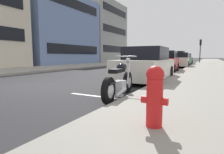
{
  "coord_description": "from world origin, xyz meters",
  "views": [
    {
      "loc": [
        -4.2,
        -5.87,
        1.1
      ],
      "look_at": [
        0.23,
        -3.55,
        0.53
      ],
      "focal_mm": 29.48,
      "sensor_mm": 36.0,
      "label": 1
    }
  ],
  "objects_px": {
    "parked_car_mid_block": "(164,62)",
    "traffic_signal_near_corner": "(200,46)",
    "parked_car_second_in_row": "(179,60)",
    "parked_motorcycle": "(120,81)",
    "parked_car_behind_motorcycle": "(146,65)",
    "parked_car_at_intersection": "(183,59)",
    "fire_hydrant": "(155,95)",
    "crossing_truck": "(173,57)",
    "car_opposite_curb": "(134,59)"
  },
  "relations": [
    {
      "from": "parked_car_mid_block",
      "to": "parked_car_second_in_row",
      "type": "distance_m",
      "value": 6.12
    },
    {
      "from": "parked_car_second_in_row",
      "to": "car_opposite_curb",
      "type": "height_order",
      "value": "parked_car_second_in_row"
    },
    {
      "from": "parked_car_second_in_row",
      "to": "crossing_truck",
      "type": "xyz_separation_m",
      "value": [
        13.09,
        2.77,
        0.33
      ]
    },
    {
      "from": "parked_car_behind_motorcycle",
      "to": "fire_hydrant",
      "type": "xyz_separation_m",
      "value": [
        -5.59,
        -1.86,
        -0.11
      ]
    },
    {
      "from": "parked_car_mid_block",
      "to": "parked_car_second_in_row",
      "type": "bearing_deg",
      "value": -5.82
    },
    {
      "from": "parked_motorcycle",
      "to": "traffic_signal_near_corner",
      "type": "distance_m",
      "value": 26.24
    },
    {
      "from": "parked_car_behind_motorcycle",
      "to": "parked_car_at_intersection",
      "type": "xyz_separation_m",
      "value": [
        17.31,
        0.45,
        0.01
      ]
    },
    {
      "from": "parked_motorcycle",
      "to": "parked_car_mid_block",
      "type": "xyz_separation_m",
      "value": [
        9.26,
        0.83,
        0.28
      ]
    },
    {
      "from": "parked_car_behind_motorcycle",
      "to": "crossing_truck",
      "type": "height_order",
      "value": "crossing_truck"
    },
    {
      "from": "crossing_truck",
      "to": "traffic_signal_near_corner",
      "type": "relative_size",
      "value": 1.49
    },
    {
      "from": "parked_car_mid_block",
      "to": "car_opposite_curb",
      "type": "height_order",
      "value": "parked_car_mid_block"
    },
    {
      "from": "parked_car_behind_motorcycle",
      "to": "car_opposite_curb",
      "type": "bearing_deg",
      "value": 21.78
    },
    {
      "from": "fire_hydrant",
      "to": "traffic_signal_near_corner",
      "type": "distance_m",
      "value": 28.19
    },
    {
      "from": "parked_car_second_in_row",
      "to": "crossing_truck",
      "type": "height_order",
      "value": "crossing_truck"
    },
    {
      "from": "parked_car_second_in_row",
      "to": "traffic_signal_near_corner",
      "type": "xyz_separation_m",
      "value": [
        10.75,
        -1.48,
        1.93
      ]
    },
    {
      "from": "parked_car_at_intersection",
      "to": "traffic_signal_near_corner",
      "type": "height_order",
      "value": "traffic_signal_near_corner"
    },
    {
      "from": "parked_car_at_intersection",
      "to": "car_opposite_curb",
      "type": "bearing_deg",
      "value": 98.79
    },
    {
      "from": "parked_car_at_intersection",
      "to": "parked_car_mid_block",
      "type": "bearing_deg",
      "value": -176.89
    },
    {
      "from": "fire_hydrant",
      "to": "parked_motorcycle",
      "type": "bearing_deg",
      "value": 36.34
    },
    {
      "from": "parked_car_mid_block",
      "to": "car_opposite_curb",
      "type": "bearing_deg",
      "value": 26.55
    },
    {
      "from": "parked_car_at_intersection",
      "to": "crossing_truck",
      "type": "distance_m",
      "value": 7.97
    },
    {
      "from": "parked_car_mid_block",
      "to": "parked_car_at_intersection",
      "type": "xyz_separation_m",
      "value": [
        11.66,
        0.02,
        -0.0
      ]
    },
    {
      "from": "crossing_truck",
      "to": "parked_car_second_in_row",
      "type": "bearing_deg",
      "value": 104.39
    },
    {
      "from": "parked_car_second_in_row",
      "to": "traffic_signal_near_corner",
      "type": "distance_m",
      "value": 11.02
    },
    {
      "from": "parked_car_second_in_row",
      "to": "fire_hydrant",
      "type": "height_order",
      "value": "parked_car_second_in_row"
    },
    {
      "from": "parked_car_behind_motorcycle",
      "to": "parked_car_at_intersection",
      "type": "height_order",
      "value": "parked_car_behind_motorcycle"
    },
    {
      "from": "car_opposite_curb",
      "to": "fire_hydrant",
      "type": "distance_m",
      "value": 23.9
    },
    {
      "from": "parked_car_behind_motorcycle",
      "to": "car_opposite_curb",
      "type": "height_order",
      "value": "parked_car_behind_motorcycle"
    },
    {
      "from": "parked_motorcycle",
      "to": "parked_car_at_intersection",
      "type": "distance_m",
      "value": 20.94
    },
    {
      "from": "fire_hydrant",
      "to": "parked_car_second_in_row",
      "type": "bearing_deg",
      "value": 6.8
    },
    {
      "from": "car_opposite_curb",
      "to": "parked_car_behind_motorcycle",
      "type": "bearing_deg",
      "value": 21.95
    },
    {
      "from": "parked_car_behind_motorcycle",
      "to": "parked_car_second_in_row",
      "type": "bearing_deg",
      "value": 0.36
    },
    {
      "from": "parked_car_behind_motorcycle",
      "to": "parked_car_second_in_row",
      "type": "height_order",
      "value": "parked_car_behind_motorcycle"
    },
    {
      "from": "parked_car_second_in_row",
      "to": "parked_car_at_intersection",
      "type": "bearing_deg",
      "value": -1.32
    },
    {
      "from": "parked_car_at_intersection",
      "to": "parked_car_behind_motorcycle",
      "type": "bearing_deg",
      "value": -175.52
    },
    {
      "from": "parked_car_second_in_row",
      "to": "parked_motorcycle",
      "type": "bearing_deg",
      "value": 178.55
    },
    {
      "from": "parked_motorcycle",
      "to": "fire_hydrant",
      "type": "relative_size",
      "value": 2.56
    },
    {
      "from": "parked_motorcycle",
      "to": "parked_car_second_in_row",
      "type": "bearing_deg",
      "value": -3.92
    },
    {
      "from": "parked_car_behind_motorcycle",
      "to": "parked_car_mid_block",
      "type": "height_order",
      "value": "parked_car_behind_motorcycle"
    },
    {
      "from": "parked_car_behind_motorcycle",
      "to": "parked_car_second_in_row",
      "type": "xyz_separation_m",
      "value": [
        11.77,
        0.22,
        -0.0
      ]
    },
    {
      "from": "parked_car_behind_motorcycle",
      "to": "parked_car_mid_block",
      "type": "bearing_deg",
      "value": 3.62
    },
    {
      "from": "parked_car_mid_block",
      "to": "traffic_signal_near_corner",
      "type": "relative_size",
      "value": 1.31
    },
    {
      "from": "parked_car_second_in_row",
      "to": "traffic_signal_near_corner",
      "type": "relative_size",
      "value": 1.23
    },
    {
      "from": "parked_motorcycle",
      "to": "traffic_signal_near_corner",
      "type": "bearing_deg",
      "value": -8.1
    },
    {
      "from": "car_opposite_curb",
      "to": "parked_car_mid_block",
      "type": "bearing_deg",
      "value": 29.9
    },
    {
      "from": "parked_car_second_in_row",
      "to": "fire_hydrant",
      "type": "xyz_separation_m",
      "value": [
        -17.36,
        -2.07,
        -0.1
      ]
    },
    {
      "from": "parked_motorcycle",
      "to": "parked_car_at_intersection",
      "type": "height_order",
      "value": "parked_car_at_intersection"
    },
    {
      "from": "parked_motorcycle",
      "to": "parked_car_mid_block",
      "type": "bearing_deg",
      "value": -1.11
    },
    {
      "from": "parked_motorcycle",
      "to": "parked_car_mid_block",
      "type": "height_order",
      "value": "parked_car_mid_block"
    },
    {
      "from": "parked_motorcycle",
      "to": "parked_car_behind_motorcycle",
      "type": "relative_size",
      "value": 0.51
    }
  ]
}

